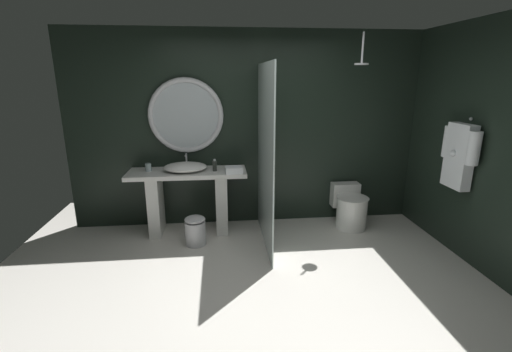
# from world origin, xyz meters

# --- Properties ---
(ground_plane) EXTENTS (5.76, 5.76, 0.00)m
(ground_plane) POSITION_xyz_m (0.00, 0.00, 0.00)
(ground_plane) COLOR silver
(back_wall_panel) EXTENTS (4.80, 0.10, 2.60)m
(back_wall_panel) POSITION_xyz_m (0.00, 1.90, 1.30)
(back_wall_panel) COLOR black
(back_wall_panel) RESTS_ON ground_plane
(side_wall_right) EXTENTS (0.10, 2.47, 2.60)m
(side_wall_right) POSITION_xyz_m (2.35, 0.76, 1.30)
(side_wall_right) COLOR black
(side_wall_right) RESTS_ON ground_plane
(vanity_counter) EXTENTS (1.51, 0.51, 0.84)m
(vanity_counter) POSITION_xyz_m (-0.84, 1.57, 0.51)
(vanity_counter) COLOR silver
(vanity_counter) RESTS_ON ground_plane
(vessel_sink) EXTENTS (0.55, 0.45, 0.19)m
(vessel_sink) POSITION_xyz_m (-0.86, 1.58, 0.89)
(vessel_sink) COLOR white
(vessel_sink) RESTS_ON vanity_counter
(tumbler_cup) EXTENTS (0.08, 0.08, 0.10)m
(tumbler_cup) POSITION_xyz_m (-1.33, 1.61, 0.88)
(tumbler_cup) COLOR silver
(tumbler_cup) RESTS_ON vanity_counter
(soap_dispenser) EXTENTS (0.05, 0.05, 0.16)m
(soap_dispenser) POSITION_xyz_m (-0.48, 1.53, 0.91)
(soap_dispenser) COLOR #282D28
(soap_dispenser) RESTS_ON vanity_counter
(round_wall_mirror) EXTENTS (0.97, 0.07, 0.97)m
(round_wall_mirror) POSITION_xyz_m (-0.84, 1.81, 1.51)
(round_wall_mirror) COLOR silver
(shower_glass_panel) EXTENTS (0.02, 1.37, 2.16)m
(shower_glass_panel) POSITION_xyz_m (0.12, 1.16, 1.08)
(shower_glass_panel) COLOR silver
(shower_glass_panel) RESTS_ON ground_plane
(rain_shower_head) EXTENTS (0.16, 0.16, 0.37)m
(rain_shower_head) POSITION_xyz_m (1.27, 1.30, 2.19)
(rain_shower_head) COLOR silver
(hanging_bathrobe) EXTENTS (0.20, 0.54, 0.78)m
(hanging_bathrobe) POSITION_xyz_m (2.21, 0.67, 1.19)
(hanging_bathrobe) COLOR silver
(toilet) EXTENTS (0.43, 0.62, 0.55)m
(toilet) POSITION_xyz_m (1.35, 1.52, 0.26)
(toilet) COLOR white
(toilet) RESTS_ON ground_plane
(waste_bin) EXTENTS (0.25, 0.25, 0.37)m
(waste_bin) POSITION_xyz_m (-0.74, 1.17, 0.19)
(waste_bin) COLOR silver
(waste_bin) RESTS_ON ground_plane
(folded_hand_towel) EXTENTS (0.23, 0.20, 0.08)m
(folded_hand_towel) POSITION_xyz_m (-0.24, 1.42, 0.87)
(folded_hand_towel) COLOR white
(folded_hand_towel) RESTS_ON vanity_counter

